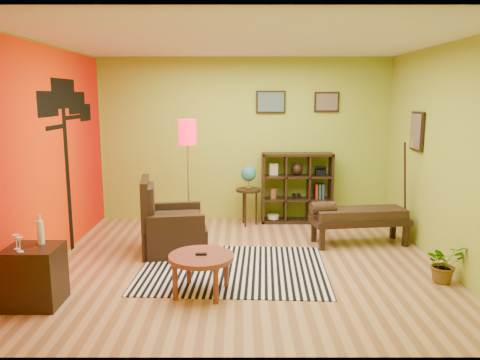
{
  "coord_description": "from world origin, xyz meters",
  "views": [
    {
      "loc": [
        -0.08,
        -5.82,
        2.14
      ],
      "look_at": [
        -0.08,
        0.28,
        1.05
      ],
      "focal_mm": 35.0,
      "sensor_mm": 36.0,
      "label": 1
    }
  ],
  "objects_px": {
    "globe_table": "(248,180)",
    "potted_plant": "(444,267)",
    "armchair": "(170,229)",
    "side_cabinet": "(35,276)",
    "floor_lamp": "(188,143)",
    "coffee_table": "(201,260)",
    "cube_shelf": "(298,188)",
    "bench": "(357,216)"
  },
  "relations": [
    {
      "from": "coffee_table",
      "to": "armchair",
      "type": "relative_size",
      "value": 0.68
    },
    {
      "from": "bench",
      "to": "side_cabinet",
      "type": "bearing_deg",
      "value": -152.06
    },
    {
      "from": "bench",
      "to": "coffee_table",
      "type": "bearing_deg",
      "value": -140.75
    },
    {
      "from": "coffee_table",
      "to": "cube_shelf",
      "type": "xyz_separation_m",
      "value": [
        1.41,
        2.98,
        0.22
      ]
    },
    {
      "from": "cube_shelf",
      "to": "bench",
      "type": "bearing_deg",
      "value": -59.75
    },
    {
      "from": "potted_plant",
      "to": "coffee_table",
      "type": "bearing_deg",
      "value": -173.69
    },
    {
      "from": "armchair",
      "to": "globe_table",
      "type": "distance_m",
      "value": 1.82
    },
    {
      "from": "potted_plant",
      "to": "cube_shelf",
      "type": "bearing_deg",
      "value": 117.43
    },
    {
      "from": "coffee_table",
      "to": "side_cabinet",
      "type": "bearing_deg",
      "value": -170.32
    },
    {
      "from": "potted_plant",
      "to": "globe_table",
      "type": "bearing_deg",
      "value": 132.08
    },
    {
      "from": "coffee_table",
      "to": "floor_lamp",
      "type": "xyz_separation_m",
      "value": [
        -0.34,
        1.89,
        1.1
      ]
    },
    {
      "from": "side_cabinet",
      "to": "cube_shelf",
      "type": "distance_m",
      "value": 4.52
    },
    {
      "from": "floor_lamp",
      "to": "potted_plant",
      "type": "distance_m",
      "value": 3.74
    },
    {
      "from": "globe_table",
      "to": "armchair",
      "type": "bearing_deg",
      "value": -129.24
    },
    {
      "from": "coffee_table",
      "to": "cube_shelf",
      "type": "bearing_deg",
      "value": 64.63
    },
    {
      "from": "floor_lamp",
      "to": "side_cabinet",
      "type": "bearing_deg",
      "value": -121.98
    },
    {
      "from": "side_cabinet",
      "to": "armchair",
      "type": "bearing_deg",
      "value": 56.04
    },
    {
      "from": "armchair",
      "to": "cube_shelf",
      "type": "distance_m",
      "value": 2.53
    },
    {
      "from": "coffee_table",
      "to": "floor_lamp",
      "type": "relative_size",
      "value": 0.39
    },
    {
      "from": "coffee_table",
      "to": "potted_plant",
      "type": "distance_m",
      "value": 2.82
    },
    {
      "from": "side_cabinet",
      "to": "bench",
      "type": "relative_size",
      "value": 0.64
    },
    {
      "from": "globe_table",
      "to": "potted_plant",
      "type": "relative_size",
      "value": 2.2
    },
    {
      "from": "coffee_table",
      "to": "side_cabinet",
      "type": "relative_size",
      "value": 0.76
    },
    {
      "from": "coffee_table",
      "to": "cube_shelf",
      "type": "height_order",
      "value": "cube_shelf"
    },
    {
      "from": "cube_shelf",
      "to": "potted_plant",
      "type": "relative_size",
      "value": 2.61
    },
    {
      "from": "armchair",
      "to": "potted_plant",
      "type": "relative_size",
      "value": 2.27
    },
    {
      "from": "coffee_table",
      "to": "floor_lamp",
      "type": "bearing_deg",
      "value": 100.1
    },
    {
      "from": "coffee_table",
      "to": "bench",
      "type": "height_order",
      "value": "bench"
    },
    {
      "from": "armchair",
      "to": "potted_plant",
      "type": "height_order",
      "value": "armchair"
    },
    {
      "from": "side_cabinet",
      "to": "floor_lamp",
      "type": "xyz_separation_m",
      "value": [
        1.36,
        2.18,
        1.16
      ]
    },
    {
      "from": "cube_shelf",
      "to": "potted_plant",
      "type": "distance_m",
      "value": 3.04
    },
    {
      "from": "armchair",
      "to": "potted_plant",
      "type": "distance_m",
      "value": 3.53
    },
    {
      "from": "coffee_table",
      "to": "bench",
      "type": "xyz_separation_m",
      "value": [
        2.13,
        1.74,
        0.04
      ]
    },
    {
      "from": "floor_lamp",
      "to": "cube_shelf",
      "type": "height_order",
      "value": "floor_lamp"
    },
    {
      "from": "armchair",
      "to": "globe_table",
      "type": "height_order",
      "value": "armchair"
    },
    {
      "from": "armchair",
      "to": "cube_shelf",
      "type": "height_order",
      "value": "cube_shelf"
    },
    {
      "from": "cube_shelf",
      "to": "potted_plant",
      "type": "bearing_deg",
      "value": -62.57
    },
    {
      "from": "armchair",
      "to": "bench",
      "type": "bearing_deg",
      "value": 7.0
    },
    {
      "from": "globe_table",
      "to": "potted_plant",
      "type": "xyz_separation_m",
      "value": [
        2.23,
        -2.47,
        -0.59
      ]
    },
    {
      "from": "cube_shelf",
      "to": "floor_lamp",
      "type": "bearing_deg",
      "value": -148.17
    },
    {
      "from": "armchair",
      "to": "side_cabinet",
      "type": "bearing_deg",
      "value": -123.96
    },
    {
      "from": "globe_table",
      "to": "bench",
      "type": "bearing_deg",
      "value": -33.54
    }
  ]
}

